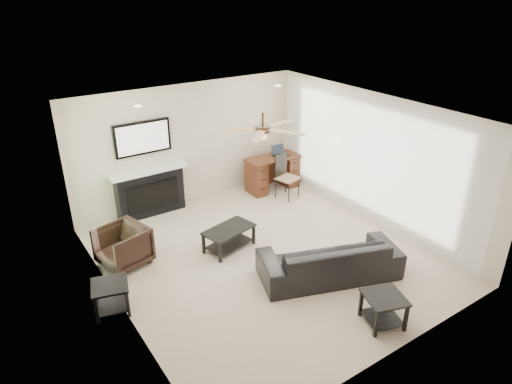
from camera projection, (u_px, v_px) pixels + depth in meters
room_shell at (273, 161)px, 7.31m from camera, size 5.50×5.54×2.52m
sofa at (330, 258)px, 7.21m from camera, size 2.38×1.55×0.65m
armchair at (123, 247)px, 7.50m from camera, size 0.91×0.89×0.68m
coffee_table at (229, 238)px, 8.01m from camera, size 0.99×0.69×0.40m
end_table_near at (383, 310)px, 6.24m from camera, size 0.66×0.66×0.45m
end_table_left at (111, 297)px, 6.48m from camera, size 0.61×0.61×0.45m
fireplace_unit at (148, 170)px, 8.90m from camera, size 1.52×0.34×1.91m
desk at (272, 173)px, 10.25m from camera, size 1.22×0.56×0.76m
desk_chair at (288, 177)px, 9.80m from camera, size 0.52×0.53×0.97m
laptop at (281, 151)px, 10.13m from camera, size 0.33×0.24×0.23m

